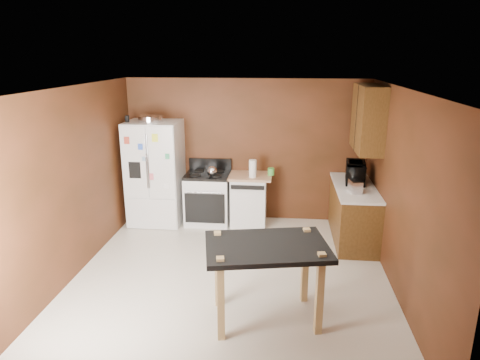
% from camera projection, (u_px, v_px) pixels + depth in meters
% --- Properties ---
extents(floor, '(4.50, 4.50, 0.00)m').
position_uv_depth(floor, '(231.00, 277.00, 5.76)').
color(floor, beige).
rests_on(floor, ground).
extents(ceiling, '(4.50, 4.50, 0.00)m').
position_uv_depth(ceiling, '(229.00, 89.00, 5.05)').
color(ceiling, white).
rests_on(ceiling, ground).
extents(wall_back, '(4.20, 0.00, 4.20)m').
position_uv_depth(wall_back, '(246.00, 151.00, 7.55)').
color(wall_back, '#5E2C18').
rests_on(wall_back, ground).
extents(wall_front, '(4.20, 0.00, 4.20)m').
position_uv_depth(wall_front, '(193.00, 278.00, 3.26)').
color(wall_front, '#5E2C18').
rests_on(wall_front, ground).
extents(wall_left, '(0.00, 4.50, 4.50)m').
position_uv_depth(wall_left, '(72.00, 184.00, 5.61)').
color(wall_left, '#5E2C18').
rests_on(wall_left, ground).
extents(wall_right, '(0.00, 4.50, 4.50)m').
position_uv_depth(wall_right, '(401.00, 195.00, 5.20)').
color(wall_right, '#5E2C18').
rests_on(wall_right, ground).
extents(roasting_pan, '(0.41, 0.41, 0.10)m').
position_uv_depth(roasting_pan, '(151.00, 119.00, 7.14)').
color(roasting_pan, silver).
rests_on(roasting_pan, refrigerator).
extents(pen_cup, '(0.07, 0.07, 0.11)m').
position_uv_depth(pen_cup, '(127.00, 119.00, 7.10)').
color(pen_cup, black).
rests_on(pen_cup, refrigerator).
extents(kettle, '(0.17, 0.17, 0.17)m').
position_uv_depth(kettle, '(212.00, 171.00, 7.23)').
color(kettle, silver).
rests_on(kettle, gas_range).
extents(paper_towel, '(0.16, 0.16, 0.30)m').
position_uv_depth(paper_towel, '(253.00, 169.00, 7.19)').
color(paper_towel, white).
rests_on(paper_towel, dishwasher).
extents(green_canister, '(0.15, 0.15, 0.12)m').
position_uv_depth(green_canister, '(271.00, 172.00, 7.33)').
color(green_canister, green).
rests_on(green_canister, dishwasher).
extents(toaster, '(0.19, 0.27, 0.18)m').
position_uv_depth(toaster, '(355.00, 186.00, 6.39)').
color(toaster, silver).
rests_on(toaster, right_cabinets).
extents(microwave, '(0.43, 0.59, 0.30)m').
position_uv_depth(microwave, '(355.00, 173.00, 6.86)').
color(microwave, black).
rests_on(microwave, right_cabinets).
extents(refrigerator, '(0.90, 0.80, 1.80)m').
position_uv_depth(refrigerator, '(155.00, 173.00, 7.44)').
color(refrigerator, white).
rests_on(refrigerator, ground).
extents(gas_range, '(0.76, 0.68, 1.10)m').
position_uv_depth(gas_range, '(208.00, 197.00, 7.53)').
color(gas_range, white).
rests_on(gas_range, ground).
extents(dishwasher, '(0.78, 0.63, 0.89)m').
position_uv_depth(dishwasher, '(249.00, 199.00, 7.48)').
color(dishwasher, white).
rests_on(dishwasher, ground).
extents(right_cabinets, '(0.63, 1.58, 2.45)m').
position_uv_depth(right_cabinets, '(358.00, 185.00, 6.73)').
color(right_cabinets, brown).
rests_on(right_cabinets, ground).
extents(island, '(1.46, 1.12, 0.94)m').
position_uv_depth(island, '(267.00, 256.00, 4.66)').
color(island, black).
rests_on(island, ground).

